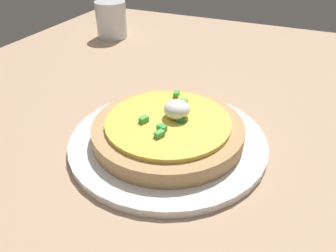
% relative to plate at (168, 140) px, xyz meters
% --- Properties ---
extents(dining_table, '(1.21, 0.88, 0.03)m').
position_rel_plate_xyz_m(dining_table, '(0.07, 0.11, -0.02)').
color(dining_table, tan).
rests_on(dining_table, ground).
extents(plate, '(0.29, 0.29, 0.01)m').
position_rel_plate_xyz_m(plate, '(0.00, 0.00, 0.00)').
color(plate, white).
rests_on(plate, dining_table).
extents(pizza, '(0.22, 0.22, 0.06)m').
position_rel_plate_xyz_m(pizza, '(0.00, -0.00, 0.02)').
color(pizza, tan).
rests_on(pizza, plate).
extents(cup_near, '(0.08, 0.08, 0.09)m').
position_rel_plate_xyz_m(cup_near, '(0.39, 0.34, 0.04)').
color(cup_near, silver).
rests_on(cup_near, dining_table).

